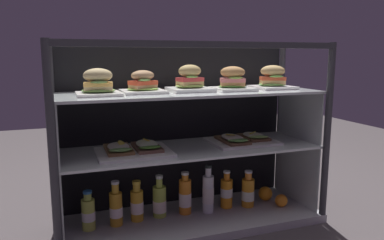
{
  "coord_description": "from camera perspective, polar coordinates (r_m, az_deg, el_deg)",
  "views": [
    {
      "loc": [
        -0.61,
        -1.69,
        0.85
      ],
      "look_at": [
        0.0,
        0.0,
        0.54
      ],
      "focal_mm": 34.64,
      "sensor_mm": 36.0,
      "label": 1
    }
  ],
  "objects": [
    {
      "name": "riser_upper_tier",
      "position": [
        1.82,
        0.0,
        -0.19
      ],
      "size": [
        1.25,
        0.39,
        0.27
      ],
      "color": "silver",
      "rests_on": "shelf_lower_glass"
    },
    {
      "name": "orange_fruit_near_left_post",
      "position": [
        2.12,
        13.58,
        -11.95
      ],
      "size": [
        0.07,
        0.07,
        0.07
      ],
      "primitive_type": "sphere",
      "color": "orange",
      "rests_on": "case_base_deck"
    },
    {
      "name": "case_frame",
      "position": [
        1.94,
        -1.24,
        -0.55
      ],
      "size": [
        1.32,
        0.46,
        0.92
      ],
      "color": "#333338",
      "rests_on": "ground"
    },
    {
      "name": "open_sandwich_tray_center",
      "position": [
        1.76,
        -8.92,
        -4.47
      ],
      "size": [
        0.34,
        0.27,
        0.06
      ],
      "color": "white",
      "rests_on": "shelf_lower_glass"
    },
    {
      "name": "plated_roll_sandwich_mid_left",
      "position": [
        1.69,
        -14.24,
        5.27
      ],
      "size": [
        0.19,
        0.19,
        0.12
      ],
      "color": "white",
      "rests_on": "shelf_upper_glass"
    },
    {
      "name": "case_base_deck",
      "position": [
        1.98,
        0.0,
        -15.06
      ],
      "size": [
        1.32,
        0.46,
        0.04
      ],
      "primitive_type": "cube",
      "color": "#B6B5B9",
      "rests_on": "ground"
    },
    {
      "name": "shelf_upper_glass",
      "position": [
        1.8,
        0.0,
        4.18
      ],
      "size": [
        1.27,
        0.4,
        0.01
      ],
      "primitive_type": "cube",
      "color": "silver",
      "rests_on": "riser_upper_tier"
    },
    {
      "name": "juice_bottle_front_fourth",
      "position": [
        1.97,
        2.5,
        -11.16
      ],
      "size": [
        0.06,
        0.06,
        0.25
      ],
      "color": "white",
      "rests_on": "case_base_deck"
    },
    {
      "name": "plated_roll_sandwich_center",
      "position": [
        1.83,
        -0.26,
        5.89
      ],
      "size": [
        0.2,
        0.2,
        0.13
      ],
      "color": "white",
      "rests_on": "shelf_upper_glass"
    },
    {
      "name": "juice_bottle_front_middle",
      "position": [
        1.91,
        -8.47,
        -12.73
      ],
      "size": [
        0.06,
        0.06,
        0.2
      ],
      "color": "gold",
      "rests_on": "case_base_deck"
    },
    {
      "name": "riser_lower_tier",
      "position": [
        1.9,
        0.0,
        -9.71
      ],
      "size": [
        1.25,
        0.39,
        0.35
      ],
      "color": "silver",
      "rests_on": "case_base_deck"
    },
    {
      "name": "shelf_lower_glass",
      "position": [
        1.85,
        0.0,
        -4.44
      ],
      "size": [
        1.27,
        0.4,
        0.01
      ],
      "primitive_type": "cube",
      "color": "silver",
      "rests_on": "riser_lower_tier"
    },
    {
      "name": "open_sandwich_tray_mid_left",
      "position": [
        1.96,
        7.77,
        -2.96
      ],
      "size": [
        0.34,
        0.27,
        0.05
      ],
      "color": "white",
      "rests_on": "shelf_lower_glass"
    },
    {
      "name": "juice_bottle_front_second",
      "position": [
        1.87,
        -11.62,
        -13.09
      ],
      "size": [
        0.06,
        0.06,
        0.22
      ],
      "color": "gold",
      "rests_on": "case_base_deck"
    },
    {
      "name": "plated_roll_sandwich_mid_right",
      "position": [
        1.88,
        6.25,
        5.95
      ],
      "size": [
        0.19,
        0.19,
        0.12
      ],
      "color": "white",
      "rests_on": "shelf_upper_glass"
    },
    {
      "name": "juice_bottle_near_post",
      "position": [
        1.96,
        -1.07,
        -11.66
      ],
      "size": [
        0.07,
        0.07,
        0.22
      ],
      "color": "orange",
      "rests_on": "case_base_deck"
    },
    {
      "name": "juice_bottle_front_left_end",
      "position": [
        1.94,
        -5.02,
        -12.38
      ],
      "size": [
        0.07,
        0.07,
        0.22
      ],
      "color": "#AFC848",
      "rests_on": "case_base_deck"
    },
    {
      "name": "orange_fruit_beside_bottles",
      "position": [
        2.18,
        11.22,
        -11.04
      ],
      "size": [
        0.08,
        0.08,
        0.08
      ],
      "primitive_type": "sphere",
      "color": "orange",
      "rests_on": "case_base_deck"
    },
    {
      "name": "juice_bottle_tucked_behind",
      "position": [
        2.05,
        5.33,
        -10.98
      ],
      "size": [
        0.07,
        0.07,
        0.2
      ],
      "color": "orange",
      "rests_on": "case_base_deck"
    },
    {
      "name": "ground_plane",
      "position": [
        1.99,
        0.0,
        -15.88
      ],
      "size": [
        6.0,
        6.0,
        0.02
      ],
      "primitive_type": "cube",
      "color": "#4B4344",
      "rests_on": "ground"
    },
    {
      "name": "plated_roll_sandwich_far_left",
      "position": [
        1.76,
        -7.57,
        5.41
      ],
      "size": [
        0.2,
        0.2,
        0.11
      ],
      "color": "white",
      "rests_on": "shelf_upper_glass"
    },
    {
      "name": "juice_bottle_back_left",
      "position": [
        2.07,
        8.61,
        -10.92
      ],
      "size": [
        0.07,
        0.07,
        0.2
      ],
      "color": "orange",
      "rests_on": "case_base_deck"
    },
    {
      "name": "juice_bottle_front_right_end",
      "position": [
        1.86,
        -15.66,
        -13.67
      ],
      "size": [
        0.06,
        0.06,
        0.19
      ],
      "color": "#C0CB51",
      "rests_on": "case_base_deck"
    },
    {
      "name": "plated_roll_sandwich_left_of_center",
      "position": [
        2.01,
        12.29,
        6.05
      ],
      "size": [
        0.2,
        0.2,
        0.12
      ],
      "color": "white",
      "rests_on": "shelf_upper_glass"
    }
  ]
}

